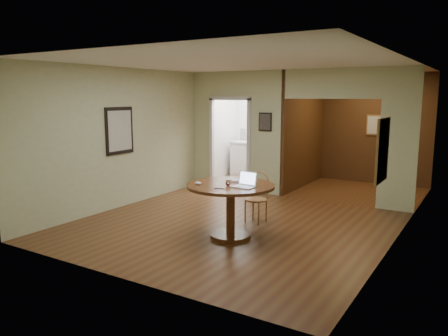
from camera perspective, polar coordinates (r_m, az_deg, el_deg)
The scene contains 11 objects.
floor at distance 7.39m, azimuth 0.82°, elevation -7.60°, with size 5.00×5.00×0.00m, color #4E2816.
room_shell at distance 10.07m, azimuth 7.61°, elevation 4.37°, with size 5.20×7.50×5.00m.
dining_table at distance 6.67m, azimuth 0.87°, elevation -3.97°, with size 1.34×1.34×0.84m.
chair at distance 7.56m, azimuth 4.41°, elevation -3.40°, with size 0.39×0.39×0.88m.
open_laptop at distance 6.44m, azimuth 2.84°, elevation -1.93°, with size 0.33×0.30×0.22m.
closed_laptop at distance 6.80m, azimuth 1.46°, elevation -1.71°, with size 0.36×0.23×0.03m, color #ADADB2.
mouse at distance 6.59m, azimuth -3.39°, elevation -1.99°, with size 0.12×0.06×0.05m, color silver.
wine_glass at distance 6.51m, azimuth 0.56°, elevation -1.92°, with size 0.08×0.08×0.09m, color white, non-canonical shape.
pen at distance 6.31m, azimuth -0.63°, elevation -2.68°, with size 0.01×0.01×0.14m, color #0C1156.
kitchen_cabinet at distance 11.53m, azimuth 5.76°, elevation 0.97°, with size 2.06×0.60×0.94m.
grocery_bag at distance 11.23m, azimuth 8.25°, elevation 3.96°, with size 0.34×0.29×0.34m, color beige.
Camera 1 is at (3.61, -6.07, 2.17)m, focal length 35.00 mm.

